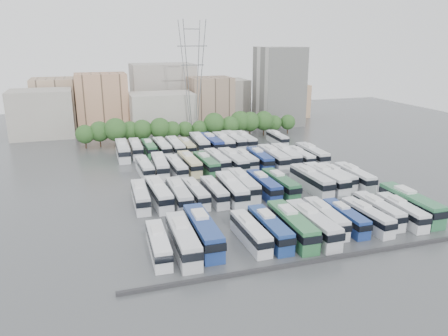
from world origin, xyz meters
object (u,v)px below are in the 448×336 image
object	(u,v)px
bus_r1_s7	(264,185)
bus_r0_s6	(292,225)
bus_r2_s13	(312,154)
bus_r3_s10	(245,140)
bus_r1_s8	(280,184)
bus_r2_s2	(160,165)
bus_r0_s5	(270,228)
bus_r1_s13	(354,176)
bus_r3_s0	(123,150)
bus_r3_s6	(199,143)
bus_r1_s6	(244,184)
bus_r2_s5	(206,164)
bus_r3_s8	(223,142)
bus_r3_s4	(175,147)
bus_r0_s0	(158,244)
bus_r1_s3	(195,193)
bus_r1_s0	(140,196)
bus_r1_s5	(232,189)
bus_r0_s13	(411,204)
bus_r2_s12	(300,156)
bus_r0_s12	(402,211)
bus_r2_s8	(245,159)
bus_r1_s1	(159,194)
bus_r1_s12	(336,176)
bus_r0_s2	(203,231)
bus_r2_s1	(145,167)
bus_r0_s10	(367,216)
bus_r0_s4	(250,232)
bus_r2_s6	(217,160)
bus_r1_s4	(214,191)
bus_r0_s9	(345,217)
bus_r2_s9	(260,159)
bus_r2_s4	(189,163)
electricity_pylon	(193,73)
bus_r2_s11	(286,156)
bus_r0_s8	(325,217)
bus_r1_s11	(326,178)
apartment_tower	(279,86)
bus_r3_s9	(234,141)
bus_r1_s10	(311,180)
bus_r3_s2	(149,148)
bus_r1_s2	(179,195)
bus_r3_s5	(187,146)
bus_r0_s11	(378,210)
bus_r3_s3	(162,147)
bus_r2_s3	(176,167)
bus_r0_s7	(312,223)
bus_r3_s7	(211,143)

from	to	relation	value
bus_r1_s7	bus_r0_s6	bearing A→B (deg)	-100.84
bus_r2_s13	bus_r3_s10	world-z (taller)	bus_r2_s13
bus_r1_s8	bus_r2_s2	xyz separation A→B (m)	(-19.93, 19.62, 0.05)
bus_r0_s5	bus_r1_s13	world-z (taller)	bus_r0_s5
bus_r3_s0	bus_r3_s6	distance (m)	20.01
bus_r1_s6	bus_r1_s8	xyz separation A→B (m)	(6.89, -1.73, -0.05)
bus_r0_s5	bus_r2_s5	size ratio (longest dim) A/B	0.99
bus_r3_s8	bus_r3_s4	bearing A→B (deg)	-176.11
bus_r0_s0	bus_r1_s3	size ratio (longest dim) A/B	0.99
bus_r1_s0	bus_r1_s5	distance (m)	16.62
bus_r0_s13	bus_r2_s12	xyz separation A→B (m)	(-3.02, 34.28, -0.36)
bus_r0_s12	bus_r2_s8	size ratio (longest dim) A/B	1.01
bus_r1_s1	bus_r1_s12	size ratio (longest dim) A/B	1.10
bus_r0_s2	bus_r2_s1	world-z (taller)	bus_r0_s2
bus_r1_s1	bus_r3_s10	bearing A→B (deg)	47.18
bus_r0_s6	bus_r0_s10	distance (m)	13.15
bus_r0_s4	bus_r2_s6	size ratio (longest dim) A/B	0.92
bus_r1_s4	bus_r3_s10	xyz separation A→B (m)	(19.64, 36.84, 0.20)
bus_r0_s9	bus_r2_s9	xyz separation A→B (m)	(0.07, 35.82, 0.21)
bus_r1_s1	bus_r1_s3	size ratio (longest dim) A/B	1.12
bus_r1_s8	bus_r2_s4	distance (m)	23.53
electricity_pylon	bus_r2_s11	world-z (taller)	electricity_pylon
bus_r2_s12	bus_r1_s3	bearing A→B (deg)	-150.40
bus_r1_s13	bus_r3_s0	xyz separation A→B (m)	(-42.94, 35.72, 0.19)
bus_r0_s8	bus_r0_s13	bearing A→B (deg)	3.08
bus_r2_s4	bus_r3_s6	world-z (taller)	bus_r3_s6
bus_r0_s9	bus_r3_s4	xyz separation A→B (m)	(-16.30, 53.09, 0.28)
bus_r1_s11	bus_r2_s8	size ratio (longest dim) A/B	1.19
bus_r0_s5	bus_r0_s13	world-z (taller)	bus_r0_s13
bus_r0_s6	bus_r1_s12	size ratio (longest dim) A/B	1.16
apartment_tower	bus_r0_s12	xyz separation A→B (m)	(-15.76, -82.90, -11.28)
bus_r1_s7	bus_r3_s9	world-z (taller)	bus_r3_s9
bus_r0_s4	bus_r1_s10	xyz separation A→B (m)	(19.81, 18.15, 0.28)
bus_r1_s6	bus_r3_s2	size ratio (longest dim) A/B	1.11
bus_r0_s13	bus_r2_s4	size ratio (longest dim) A/B	1.11
bus_r1_s2	bus_r2_s11	bearing A→B (deg)	31.65
bus_r2_s8	bus_r3_s5	bearing A→B (deg)	120.22
bus_r0_s11	bus_r3_s3	size ratio (longest dim) A/B	0.92
bus_r0_s8	bus_r2_s3	world-z (taller)	bus_r2_s3
bus_r1_s13	bus_r0_s10	bearing A→B (deg)	-117.64
bus_r1_s0	bus_r1_s6	bearing A→B (deg)	1.95
bus_r1_s11	bus_r2_s2	world-z (taller)	bus_r1_s11
bus_r3_s3	bus_r3_s6	distance (m)	10.04
bus_r3_s9	bus_r1_s5	bearing A→B (deg)	-111.09
bus_r1_s7	bus_r3_s4	size ratio (longest dim) A/B	0.96
apartment_tower	bus_r2_s3	bearing A→B (deg)	-134.23
bus_r1_s5	bus_r1_s3	bearing A→B (deg)	174.91
bus_r1_s11	bus_r3_s3	world-z (taller)	bus_r1_s11
bus_r0_s7	electricity_pylon	bearing A→B (deg)	88.77
bus_r0_s0	bus_r3_s7	distance (m)	58.71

